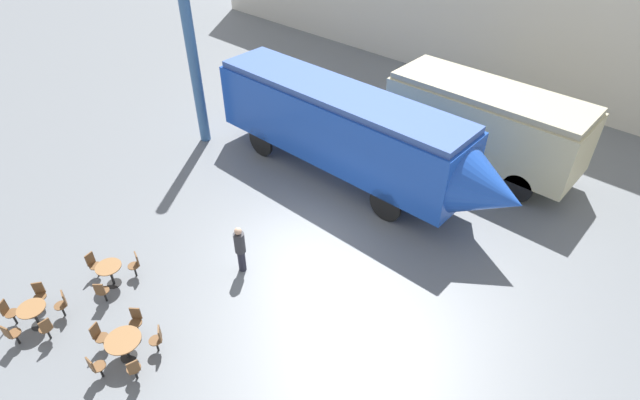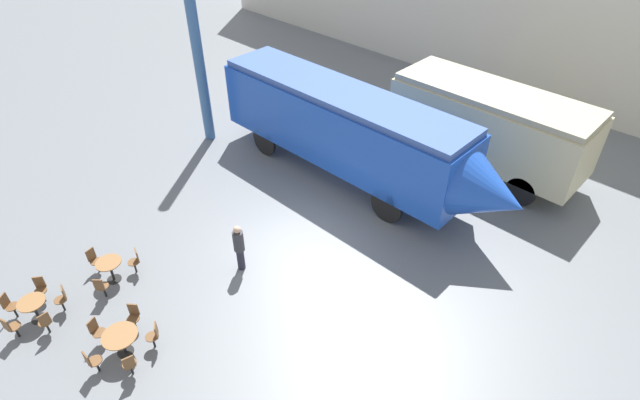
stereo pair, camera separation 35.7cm
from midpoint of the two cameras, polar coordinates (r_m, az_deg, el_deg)
ground_plane at (r=16.82m, az=-2.31°, el=-5.52°), size 80.00×80.00×0.00m
backdrop_wall at (r=26.81m, az=23.91°, el=19.50°), size 44.00×0.15×9.00m
passenger_coach_vintage at (r=20.84m, az=19.27°, el=8.34°), size 7.68×2.81×3.35m
streamlined_locomotive at (r=18.78m, az=4.78°, el=7.74°), size 12.76×2.42×3.61m
cafe_table_near at (r=16.39m, az=-29.40°, el=-10.53°), size 0.76×0.76×0.73m
cafe_table_mid at (r=16.61m, az=-22.33°, el=-7.05°), size 0.77×0.77×0.76m
cafe_table_far at (r=14.54m, az=-21.16°, el=-14.55°), size 0.94×0.94×0.72m
cafe_chair_0 at (r=16.91m, az=-28.80°, el=-8.77°), size 0.40×0.40×0.87m
cafe_chair_1 at (r=16.84m, az=-31.49°, el=-10.17°), size 0.40×0.40×0.87m
cafe_chair_2 at (r=16.20m, az=-31.32°, el=-12.27°), size 0.37×0.39×0.87m
cafe_chair_3 at (r=15.87m, az=-28.33°, el=-12.15°), size 0.36×0.36×0.87m
cafe_chair_4 at (r=16.32m, az=-26.81°, el=-9.90°), size 0.37×0.39×0.87m
cafe_chair_5 at (r=16.65m, az=-19.77°, el=-6.44°), size 0.37×0.39×0.87m
cafe_chair_6 at (r=17.16m, az=-23.89°, el=-6.18°), size 0.38×0.36×0.87m
cafe_chair_7 at (r=16.18m, az=-23.16°, el=-9.07°), size 0.40×0.40×0.87m
cafe_chair_8 at (r=14.46m, az=-23.97°, el=-16.47°), size 0.36×0.36×0.87m
cafe_chair_9 at (r=14.06m, az=-20.24°, el=-17.18°), size 0.39×0.36×0.87m
cafe_chair_10 at (r=14.44m, az=-17.73°, el=-14.42°), size 0.40×0.40×0.87m
cafe_chair_11 at (r=15.06m, az=-19.89°, el=-12.27°), size 0.40×0.41×0.87m
cafe_chair_12 at (r=15.07m, az=-23.55°, el=-13.48°), size 0.39×0.38×0.87m
visitor_person at (r=15.67m, az=-8.59°, el=-5.24°), size 0.34×0.34×1.73m
support_pillar at (r=21.50m, az=-13.36°, el=16.21°), size 0.44×0.44×8.00m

